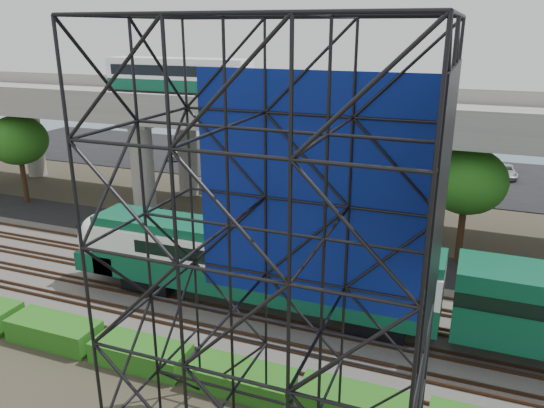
% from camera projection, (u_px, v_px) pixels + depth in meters
% --- Properties ---
extents(ground, '(140.00, 140.00, 0.00)m').
position_uv_depth(ground, '(172.00, 314.00, 28.56)').
color(ground, '#474233').
rests_on(ground, ground).
extents(ballast_bed, '(90.00, 12.00, 0.20)m').
position_uv_depth(ballast_bed, '(190.00, 296.00, 30.29)').
color(ballast_bed, slate).
rests_on(ballast_bed, ground).
extents(service_road, '(90.00, 5.00, 0.08)m').
position_uv_depth(service_road, '(250.00, 243.00, 37.83)').
color(service_road, black).
rests_on(service_road, ground).
extents(parking_lot, '(90.00, 18.00, 0.08)m').
position_uv_depth(parking_lot, '(334.00, 167.00, 58.61)').
color(parking_lot, black).
rests_on(parking_lot, ground).
extents(harbor_water, '(140.00, 40.00, 0.03)m').
position_uv_depth(harbor_water, '(372.00, 132.00, 78.07)').
color(harbor_water, '#3F5368').
rests_on(harbor_water, ground).
extents(rail_tracks, '(90.00, 9.52, 0.16)m').
position_uv_depth(rail_tracks, '(190.00, 293.00, 30.24)').
color(rail_tracks, '#472D1E').
rests_on(rail_tracks, ballast_bed).
extents(commuter_train, '(29.30, 3.06, 4.30)m').
position_uv_depth(commuter_train, '(294.00, 269.00, 27.29)').
color(commuter_train, black).
rests_on(commuter_train, rail_tracks).
extents(overpass, '(80.00, 12.00, 12.40)m').
position_uv_depth(overpass, '(270.00, 117.00, 40.31)').
color(overpass, '#9E9B93').
rests_on(overpass, ground).
extents(scaffold_tower, '(9.36, 6.36, 15.00)m').
position_uv_depth(scaffold_tower, '(275.00, 279.00, 16.05)').
color(scaffold_tower, black).
rests_on(scaffold_tower, ground).
extents(hedge_strip, '(34.60, 1.80, 1.20)m').
position_uv_depth(hedge_strip, '(141.00, 353.00, 24.23)').
color(hedge_strip, '#1C5F15').
rests_on(hedge_strip, ground).
extents(trees, '(40.94, 16.94, 7.69)m').
position_uv_depth(trees, '(224.00, 146.00, 42.68)').
color(trees, '#382314').
rests_on(trees, ground).
extents(suv, '(4.61, 2.38, 1.24)m').
position_uv_depth(suv, '(172.00, 218.00, 40.90)').
color(suv, black).
rests_on(suv, service_road).
extents(parked_cars, '(37.32, 9.71, 1.29)m').
position_uv_depth(parked_cars, '(354.00, 164.00, 57.25)').
color(parked_cars, silver).
rests_on(parked_cars, parking_lot).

